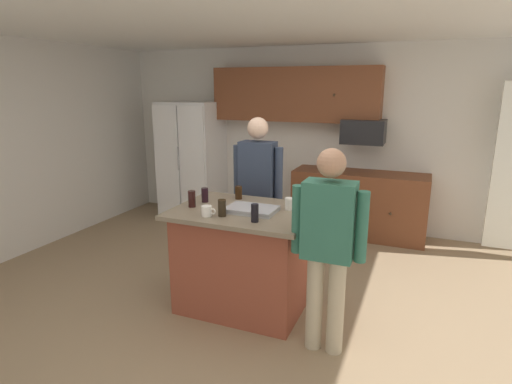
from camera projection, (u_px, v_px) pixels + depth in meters
The scene contains 18 objects.
floor at pixel (249, 311), 3.89m from camera, with size 7.04×7.04×0.00m, color #937A5B.
ceiling at pixel (248, 12), 3.24m from camera, with size 7.04×7.04×0.00m, color white.
back_wall at pixel (324, 138), 6.07m from camera, with size 6.40×0.10×2.60m, color silver.
cabinet_run_upper at pixel (295, 94), 5.89m from camera, with size 2.40×0.38×0.75m.
cabinet_run_lower at pixel (359, 204), 5.78m from camera, with size 1.80×0.63×0.90m.
refrigerator at pixel (192, 160), 6.53m from camera, with size 0.88×0.76×1.81m.
microwave_over_range at pixel (363, 132), 5.55m from camera, with size 0.56×0.40×0.32m, color black.
kitchen_island at pixel (244, 258), 3.87m from camera, with size 1.25×0.94×0.96m.
person_guest_right at pixel (328, 240), 3.10m from camera, with size 0.57×0.22×1.62m.
person_elder_center at pixel (258, 184), 4.53m from camera, with size 0.57×0.23×1.72m.
glass_dark_ale at pixel (205, 195), 3.98m from camera, with size 0.07×0.07×0.14m.
glass_pilsner at pixel (192, 199), 3.82m from camera, with size 0.07×0.07×0.15m.
tumbler_amber at pixel (255, 213), 3.39m from camera, with size 0.06×0.06×0.15m.
mug_blue_stoneware at pixel (290, 204), 3.74m from camera, with size 0.12×0.08×0.11m.
glass_short_whisky at pixel (239, 192), 4.09m from camera, with size 0.07×0.07×0.13m.
mug_ceramic_white at pixel (207, 211), 3.55m from camera, with size 0.13×0.09×0.09m.
glass_stout_tall at pixel (222, 208), 3.54m from camera, with size 0.07×0.07×0.15m.
serving_tray at pixel (251, 209), 3.68m from camera, with size 0.44×0.30×0.04m.
Camera 1 is at (1.39, -3.20, 2.04)m, focal length 29.15 mm.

